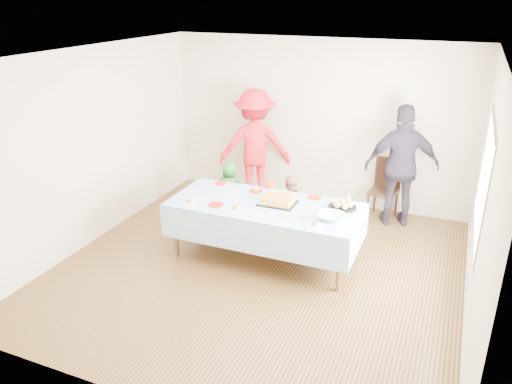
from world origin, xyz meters
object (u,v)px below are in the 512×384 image
Objects in this scene: birthday_cake at (278,201)px; dining_chair at (385,185)px; party_table at (265,208)px; adult_left at (255,145)px.

dining_chair is (1.11, 1.88, -0.29)m from birthday_cake.
party_table is 2.14m from adult_left.
party_table is 1.33× the size of adult_left.
birthday_cake is 0.50× the size of dining_chair.
birthday_cake reaches higher than party_table.
adult_left is (-2.20, -0.06, 0.41)m from dining_chair.
birthday_cake is at bearing 28.66° from party_table.
birthday_cake is at bearing -112.85° from dining_chair.
dining_chair is 2.24m from adult_left.
party_table is 5.29× the size of birthday_cake.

